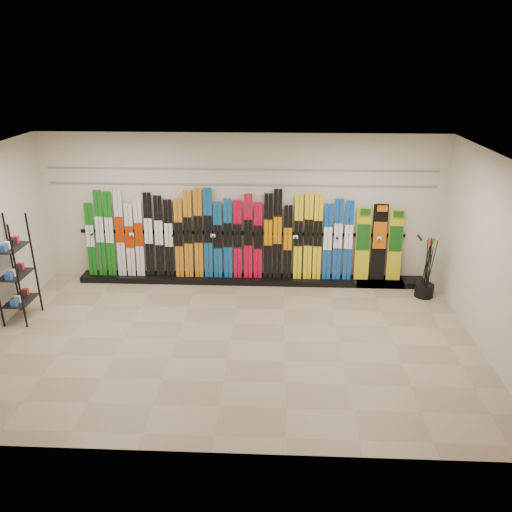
{
  "coord_description": "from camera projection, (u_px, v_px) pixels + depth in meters",
  "views": [
    {
      "loc": [
        0.73,
        -7.06,
        4.36
      ],
      "look_at": [
        0.37,
        1.0,
        1.1
      ],
      "focal_mm": 35.0,
      "sensor_mm": 36.0,
      "label": 1
    }
  ],
  "objects": [
    {
      "name": "right_wall",
      "position": [
        494.0,
        260.0,
        7.47
      ],
      "size": [
        0.0,
        5.0,
        5.0
      ],
      "primitive_type": "plane",
      "rotation": [
        1.57,
        0.0,
        -1.57
      ],
      "color": "beige",
      "rests_on": "floor"
    },
    {
      "name": "accessory_rack",
      "position": [
        15.0,
        270.0,
        8.54
      ],
      "size": [
        0.4,
        0.6,
        1.86
      ],
      "primitive_type": "cube",
      "color": "black",
      "rests_on": "floor"
    },
    {
      "name": "floor",
      "position": [
        231.0,
        340.0,
        8.2
      ],
      "size": [
        8.0,
        8.0,
        0.0
      ],
      "primitive_type": "plane",
      "color": "gray",
      "rests_on": "ground"
    },
    {
      "name": "pole_bin",
      "position": [
        424.0,
        290.0,
        9.65
      ],
      "size": [
        0.36,
        0.36,
        0.25
      ],
      "primitive_type": "cylinder",
      "color": "black",
      "rests_on": "floor"
    },
    {
      "name": "slatwall_rail_1",
      "position": [
        240.0,
        170.0,
        9.63
      ],
      "size": [
        7.6,
        0.02,
        0.03
      ],
      "primitive_type": "cube",
      "color": "gray",
      "rests_on": "back_wall"
    },
    {
      "name": "ceiling",
      "position": [
        227.0,
        158.0,
        7.08
      ],
      "size": [
        8.0,
        8.0,
        0.0
      ],
      "primitive_type": "plane",
      "rotation": [
        3.14,
        0.0,
        0.0
      ],
      "color": "silver",
      "rests_on": "back_wall"
    },
    {
      "name": "slatwall_rail_0",
      "position": [
        240.0,
        185.0,
        9.75
      ],
      "size": [
        7.6,
        0.02,
        0.03
      ],
      "primitive_type": "cube",
      "color": "gray",
      "rests_on": "back_wall"
    },
    {
      "name": "ski_poles",
      "position": [
        428.0,
        268.0,
        9.44
      ],
      "size": [
        0.2,
        0.26,
        1.18
      ],
      "color": "black",
      "rests_on": "pole_bin"
    },
    {
      "name": "back_wall",
      "position": [
        241.0,
        209.0,
        9.95
      ],
      "size": [
        8.0,
        0.0,
        8.0
      ],
      "primitive_type": "plane",
      "rotation": [
        1.57,
        0.0,
        0.0
      ],
      "color": "beige",
      "rests_on": "floor"
    },
    {
      "name": "ski_rack_base",
      "position": [
        252.0,
        279.0,
        10.28
      ],
      "size": [
        8.0,
        0.4,
        0.12
      ],
      "primitive_type": "cube",
      "color": "black",
      "rests_on": "floor"
    },
    {
      "name": "skis",
      "position": [
        218.0,
        237.0,
        10.01
      ],
      "size": [
        5.38,
        0.21,
        1.83
      ],
      "color": "#116613",
      "rests_on": "ski_rack_base"
    },
    {
      "name": "snowboards",
      "position": [
        379.0,
        244.0,
        9.94
      ],
      "size": [
        0.92,
        0.24,
        1.54
      ],
      "color": "gold",
      "rests_on": "ski_rack_base"
    }
  ]
}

